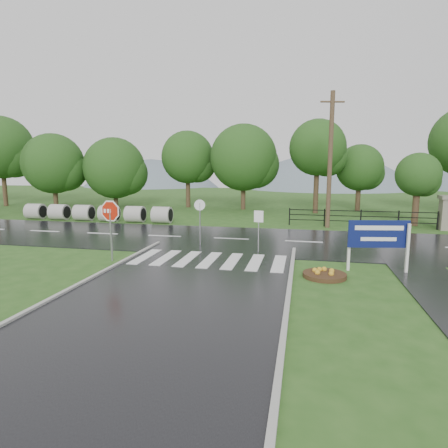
# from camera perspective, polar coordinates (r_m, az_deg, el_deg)

# --- Properties ---
(ground) EXTENTS (120.00, 120.00, 0.00)m
(ground) POSITION_cam_1_polar(r_m,az_deg,el_deg) (11.82, -8.28, -11.54)
(ground) COLOR #29511B
(ground) RESTS_ON ground
(main_road) EXTENTS (90.00, 8.00, 0.04)m
(main_road) POSITION_cam_1_polar(r_m,az_deg,el_deg) (21.15, 1.12, -2.36)
(main_road) COLOR black
(main_road) RESTS_ON ground
(walkway) EXTENTS (2.20, 11.00, 0.04)m
(walkway) POSITION_cam_1_polar(r_m,az_deg,el_deg) (15.64, 28.84, -7.49)
(walkway) COLOR black
(walkway) RESTS_ON ground
(crosswalk) EXTENTS (6.50, 2.80, 0.02)m
(crosswalk) POSITION_cam_1_polar(r_m,az_deg,el_deg) (16.37, -2.20, -5.46)
(crosswalk) COLOR silver
(crosswalk) RESTS_ON ground
(curb_right) EXTENTS (0.15, 24.00, 0.12)m
(curb_right) POSITION_cam_1_polar(r_m,az_deg,el_deg) (7.58, 8.06, -23.92)
(curb_right) COLOR #A3A39B
(curb_right) RESTS_ON ground
(pillar_west) EXTENTS (1.00, 1.00, 2.24)m
(pillar_west) POSITION_cam_1_polar(r_m,az_deg,el_deg) (28.05, 30.85, 1.58)
(pillar_west) COLOR gray
(pillar_west) RESTS_ON ground
(fence_west) EXTENTS (9.58, 0.08, 1.20)m
(fence_west) POSITION_cam_1_polar(r_m,az_deg,el_deg) (26.87, 20.13, 1.05)
(fence_west) COLOR black
(fence_west) RESTS_ON ground
(hills) EXTENTS (102.00, 48.00, 48.00)m
(hills) POSITION_cam_1_polar(r_m,az_deg,el_deg) (77.89, 11.37, -5.99)
(hills) COLOR slate
(hills) RESTS_ON ground
(treeline) EXTENTS (83.20, 5.20, 10.00)m
(treeline) POSITION_cam_1_polar(r_m,az_deg,el_deg) (34.74, 7.12, 1.96)
(treeline) COLOR #1C4415
(treeline) RESTS_ON ground
(culvert_pipes) EXTENTS (11.80, 1.20, 1.20)m
(culvert_pipes) POSITION_cam_1_polar(r_m,az_deg,el_deg) (29.81, -18.87, 1.59)
(culvert_pipes) COLOR #9E9B93
(culvert_pipes) RESTS_ON ground
(stop_sign) EXTENTS (1.25, 0.19, 2.83)m
(stop_sign) POSITION_cam_1_polar(r_m,az_deg,el_deg) (16.75, -16.93, 1.10)
(stop_sign) COLOR #939399
(stop_sign) RESTS_ON ground
(estate_billboard) EXTENTS (2.31, 0.46, 2.04)m
(estate_billboard) POSITION_cam_1_polar(r_m,az_deg,el_deg) (15.61, 22.49, -1.79)
(estate_billboard) COLOR silver
(estate_billboard) RESTS_ON ground
(flower_bed) EXTENTS (1.60, 1.60, 0.32)m
(flower_bed) POSITION_cam_1_polar(r_m,az_deg,el_deg) (14.52, 15.07, -7.39)
(flower_bed) COLOR #332111
(flower_bed) RESTS_ON ground
(reg_sign_small) EXTENTS (0.45, 0.08, 2.03)m
(reg_sign_small) POSITION_cam_1_polar(r_m,az_deg,el_deg) (17.73, 5.30, 0.18)
(reg_sign_small) COLOR #939399
(reg_sign_small) RESTS_ON ground
(reg_sign_round) EXTENTS (0.54, 0.18, 2.41)m
(reg_sign_round) POSITION_cam_1_polar(r_m,az_deg,el_deg) (19.27, -3.70, 1.07)
(reg_sign_round) COLOR #939399
(reg_sign_round) RESTS_ON ground
(utility_pole_east) EXTENTS (1.55, 0.50, 8.89)m
(utility_pole_east) POSITION_cam_1_polar(r_m,az_deg,el_deg) (25.93, 15.86, 9.41)
(utility_pole_east) COLOR #473523
(utility_pole_east) RESTS_ON ground
(entrance_tree_left) EXTENTS (2.95, 2.95, 5.02)m
(entrance_tree_left) POSITION_cam_1_polar(r_m,az_deg,el_deg) (28.90, 27.47, 6.63)
(entrance_tree_left) COLOR #3D2B1C
(entrance_tree_left) RESTS_ON ground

